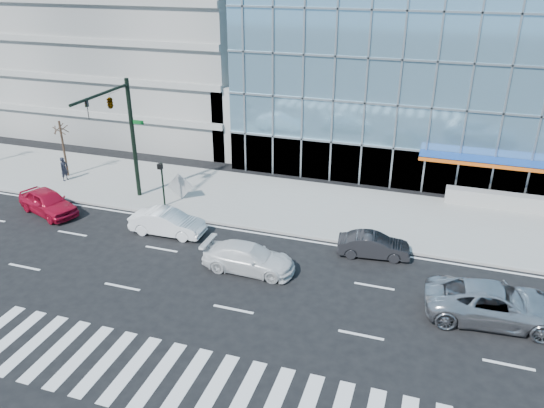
% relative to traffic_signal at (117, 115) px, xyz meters
% --- Properties ---
extents(ground, '(160.00, 160.00, 0.00)m').
position_rel_traffic_signal_xyz_m(ground, '(11.00, -4.57, -6.16)').
color(ground, black).
rests_on(ground, ground).
extents(sidewalk, '(120.00, 8.00, 0.15)m').
position_rel_traffic_signal_xyz_m(sidewalk, '(11.00, 3.43, -6.09)').
color(sidewalk, gray).
rests_on(sidewalk, ground).
extents(theatre_building, '(42.00, 26.00, 15.00)m').
position_rel_traffic_signal_xyz_m(theatre_building, '(25.00, 21.43, 1.34)').
color(theatre_building, '#7CB0D0').
rests_on(theatre_building, ground).
extents(parking_garage, '(24.00, 24.00, 20.00)m').
position_rel_traffic_signal_xyz_m(parking_garage, '(-9.00, 21.43, 3.84)').
color(parking_garage, gray).
rests_on(parking_garage, ground).
extents(ramp_block, '(6.00, 8.00, 6.00)m').
position_rel_traffic_signal_xyz_m(ramp_block, '(5.00, 13.43, -3.16)').
color(ramp_block, gray).
rests_on(ramp_block, ground).
extents(traffic_signal, '(1.14, 5.74, 8.00)m').
position_rel_traffic_signal_xyz_m(traffic_signal, '(0.00, 0.00, 0.00)').
color(traffic_signal, black).
rests_on(traffic_signal, sidewalk).
extents(ped_signal_post, '(0.30, 0.33, 3.00)m').
position_rel_traffic_signal_xyz_m(ped_signal_post, '(2.50, 0.37, -4.02)').
color(ped_signal_post, black).
rests_on(ped_signal_post, sidewalk).
extents(street_tree_near, '(1.10, 1.10, 4.23)m').
position_rel_traffic_signal_xyz_m(street_tree_near, '(-7.00, 2.93, -2.39)').
color(street_tree_near, '#332319').
rests_on(street_tree_near, sidewalk).
extents(silver_suv, '(6.36, 3.36, 1.71)m').
position_rel_traffic_signal_xyz_m(silver_suv, '(22.47, -5.57, -5.31)').
color(silver_suv, '#B9B9BE').
rests_on(silver_suv, ground).
extents(white_suv, '(4.94, 2.02, 1.43)m').
position_rel_traffic_signal_xyz_m(white_suv, '(10.47, -5.07, -5.45)').
color(white_suv, white).
rests_on(white_suv, ground).
extents(white_sedan, '(4.52, 1.67, 1.48)m').
position_rel_traffic_signal_xyz_m(white_sedan, '(4.47, -2.77, -5.43)').
color(white_sedan, white).
rests_on(white_sedan, ground).
extents(dark_sedan, '(4.07, 1.86, 1.29)m').
position_rel_traffic_signal_xyz_m(dark_sedan, '(16.47, -1.57, -5.52)').
color(dark_sedan, black).
rests_on(dark_sedan, ground).
extents(red_sedan, '(4.99, 3.35, 1.58)m').
position_rel_traffic_signal_xyz_m(red_sedan, '(-4.15, -2.67, -5.38)').
color(red_sedan, '#AC0D29').
rests_on(red_sedan, ground).
extents(pedestrian, '(0.50, 0.69, 1.76)m').
position_rel_traffic_signal_xyz_m(pedestrian, '(-6.55, 2.09, -5.13)').
color(pedestrian, black).
rests_on(pedestrian, sidewalk).
extents(tilted_panel, '(1.83, 0.23, 1.83)m').
position_rel_traffic_signal_xyz_m(tilted_panel, '(3.01, 1.75, -5.10)').
color(tilted_panel, '#999999').
rests_on(tilted_panel, sidewalk).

